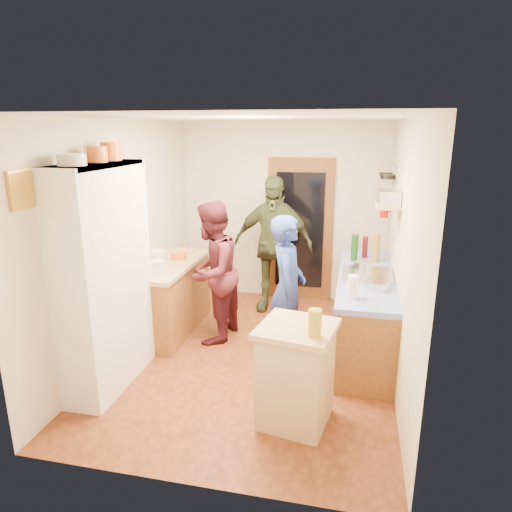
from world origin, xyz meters
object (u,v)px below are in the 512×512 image
(right_counter_base, at_px, (364,314))
(person_hob, at_px, (290,290))
(person_back, at_px, (274,244))
(hutch_body, at_px, (105,278))
(island_base, at_px, (296,377))
(person_left, at_px, (216,272))

(right_counter_base, xyz_separation_m, person_hob, (-0.81, -0.45, 0.39))
(right_counter_base, xyz_separation_m, person_back, (-1.24, 0.95, 0.53))
(person_back, bearing_deg, hutch_body, -115.37)
(hutch_body, xyz_separation_m, island_base, (1.91, -0.28, -0.67))
(person_hob, xyz_separation_m, person_back, (-0.44, 1.40, 0.14))
(person_hob, bearing_deg, person_back, 12.04)
(hutch_body, xyz_separation_m, right_counter_base, (2.50, 1.30, -0.68))
(island_base, bearing_deg, hutch_body, 171.76)
(person_left, bearing_deg, hutch_body, -25.61)
(person_hob, relative_size, person_back, 0.86)
(right_counter_base, bearing_deg, person_back, 142.76)
(right_counter_base, relative_size, person_left, 1.29)
(island_base, bearing_deg, person_left, 128.54)
(right_counter_base, height_order, person_back, person_back)
(hutch_body, height_order, person_left, hutch_body)
(right_counter_base, height_order, person_left, person_left)
(island_base, xyz_separation_m, person_hob, (-0.22, 1.13, 0.38))
(hutch_body, xyz_separation_m, person_back, (1.26, 2.25, -0.15))
(island_base, bearing_deg, right_counter_base, 69.58)
(right_counter_base, relative_size, person_back, 1.16)
(right_counter_base, xyz_separation_m, person_left, (-1.75, -0.11, 0.43))
(hutch_body, distance_m, person_back, 2.58)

